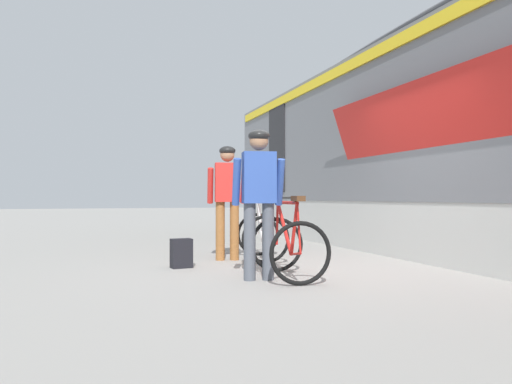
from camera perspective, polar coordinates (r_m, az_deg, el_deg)
ground_plane at (r=6.58m, az=7.75°, el=-9.09°), size 80.00×80.00×0.00m
cyclist_near_in_red at (r=7.58m, az=-3.36°, el=0.01°), size 0.65×0.38×1.76m
cyclist_far_in_blue at (r=5.74m, az=0.34°, el=0.22°), size 0.64×0.37×1.76m
bicycle_near_white at (r=7.67m, az=0.66°, el=-4.87°), size 0.92×1.20×0.99m
bicycle_far_red at (r=5.90m, az=3.72°, el=-6.14°), size 0.82×1.14×0.99m
backpack_on_platform at (r=6.85m, az=-8.68°, el=-7.06°), size 0.30×0.22×0.40m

